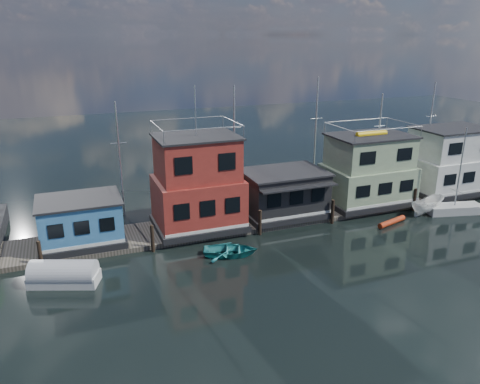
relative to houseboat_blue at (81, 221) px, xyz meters
name	(u,v)px	position (x,y,z in m)	size (l,w,h in m)	color
ground	(365,276)	(18.00, -12.00, -2.21)	(160.00, 160.00, 0.00)	black
dock	(288,215)	(18.00, 0.00, -2.01)	(48.00, 5.00, 0.40)	#595147
houseboat_blue	(81,221)	(0.00, 0.00, 0.00)	(6.40, 4.90, 3.66)	black
houseboat_red	(198,185)	(9.50, 0.00, 1.90)	(7.40, 5.90, 11.86)	black
houseboat_dark	(284,193)	(17.50, -0.02, 0.21)	(7.40, 6.10, 4.06)	black
houseboat_green	(368,171)	(26.50, 0.00, 1.34)	(8.40, 5.90, 7.03)	black
houseboat_white	(449,161)	(36.50, 0.00, 1.33)	(8.40, 5.90, 6.66)	black
pilings	(299,217)	(17.67, -2.80, -1.11)	(42.28, 0.28, 2.20)	#2D2116
background_masts	(305,141)	(22.76, 6.00, 3.35)	(36.40, 0.16, 12.00)	silver
motorboat	(427,206)	(30.57, -3.90, -1.41)	(1.55, 4.12, 1.59)	white
dinghy_teal	(230,250)	(10.37, -5.56, -1.78)	(2.95, 4.13, 0.86)	teal
tarp_runabout	(64,275)	(-1.54, -5.62, -1.52)	(4.86, 3.25, 1.84)	silver
day_sailer	(454,208)	(33.12, -4.70, -1.74)	(5.41, 2.86, 8.12)	beige
red_kayak	(392,222)	(25.81, -4.93, -1.96)	(0.49, 0.49, 3.36)	#BA3313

